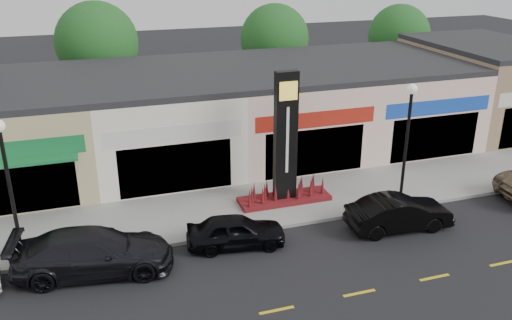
{
  "coord_description": "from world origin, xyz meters",
  "views": [
    {
      "loc": [
        -5.13,
        -16.58,
        11.08
      ],
      "look_at": [
        1.58,
        4.0,
        2.41
      ],
      "focal_mm": 38.0,
      "sensor_mm": 36.0,
      "label": 1
    }
  ],
  "objects_px": {
    "pylon_sign": "(285,158)",
    "car_dark_sedan": "(93,252)",
    "lamp_west_near": "(8,178)",
    "car_black_sedan": "(236,231)",
    "car_black_conv": "(399,213)",
    "lamp_east_near": "(407,132)"
  },
  "relations": [
    {
      "from": "lamp_west_near",
      "to": "pylon_sign",
      "type": "bearing_deg",
      "value": 8.77
    },
    {
      "from": "lamp_west_near",
      "to": "car_dark_sedan",
      "type": "bearing_deg",
      "value": -28.51
    },
    {
      "from": "car_black_conv",
      "to": "lamp_east_near",
      "type": "bearing_deg",
      "value": -30.62
    },
    {
      "from": "lamp_west_near",
      "to": "car_black_sedan",
      "type": "bearing_deg",
      "value": -8.71
    },
    {
      "from": "car_dark_sedan",
      "to": "car_black_conv",
      "type": "relative_size",
      "value": 1.29
    },
    {
      "from": "pylon_sign",
      "to": "car_black_conv",
      "type": "distance_m",
      "value": 5.41
    },
    {
      "from": "lamp_west_near",
      "to": "lamp_east_near",
      "type": "xyz_separation_m",
      "value": [
        16.0,
        0.0,
        0.0
      ]
    },
    {
      "from": "pylon_sign",
      "to": "car_black_sedan",
      "type": "height_order",
      "value": "pylon_sign"
    },
    {
      "from": "lamp_east_near",
      "to": "pylon_sign",
      "type": "height_order",
      "value": "pylon_sign"
    },
    {
      "from": "lamp_west_near",
      "to": "lamp_east_near",
      "type": "distance_m",
      "value": 16.0
    },
    {
      "from": "lamp_east_near",
      "to": "car_black_sedan",
      "type": "distance_m",
      "value": 8.69
    },
    {
      "from": "car_dark_sedan",
      "to": "car_black_sedan",
      "type": "bearing_deg",
      "value": -80.33
    },
    {
      "from": "lamp_east_near",
      "to": "lamp_west_near",
      "type": "bearing_deg",
      "value": 180.0
    },
    {
      "from": "car_dark_sedan",
      "to": "car_black_conv",
      "type": "distance_m",
      "value": 12.17
    },
    {
      "from": "lamp_west_near",
      "to": "car_black_conv",
      "type": "bearing_deg",
      "value": -7.6
    },
    {
      "from": "lamp_west_near",
      "to": "car_black_sedan",
      "type": "relative_size",
      "value": 1.42
    },
    {
      "from": "car_dark_sedan",
      "to": "car_black_sedan",
      "type": "height_order",
      "value": "car_dark_sedan"
    },
    {
      "from": "lamp_west_near",
      "to": "car_black_conv",
      "type": "relative_size",
      "value": 1.25
    },
    {
      "from": "pylon_sign",
      "to": "car_black_sedan",
      "type": "relative_size",
      "value": 1.56
    },
    {
      "from": "pylon_sign",
      "to": "car_dark_sedan",
      "type": "bearing_deg",
      "value": -160.14
    },
    {
      "from": "lamp_west_near",
      "to": "pylon_sign",
      "type": "distance_m",
      "value": 11.19
    },
    {
      "from": "lamp_west_near",
      "to": "lamp_east_near",
      "type": "bearing_deg",
      "value": 0.0
    }
  ]
}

